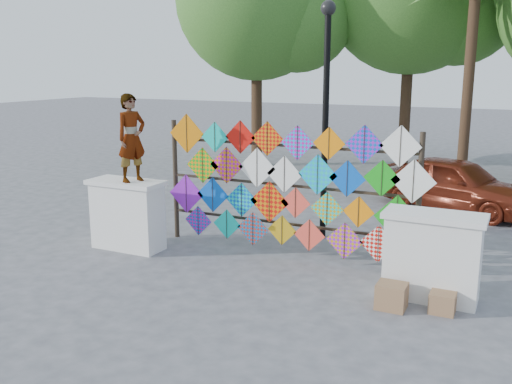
% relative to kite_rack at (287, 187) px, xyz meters
% --- Properties ---
extents(ground, '(80.00, 80.00, 0.00)m').
position_rel_kite_rack_xyz_m(ground, '(-0.07, -0.73, -1.23)').
color(ground, gray).
rests_on(ground, ground).
extents(parapet_left, '(1.40, 0.65, 1.28)m').
position_rel_kite_rack_xyz_m(parapet_left, '(-2.77, -0.93, -0.58)').
color(parapet_left, white).
rests_on(parapet_left, ground).
extents(parapet_right, '(1.40, 0.65, 1.28)m').
position_rel_kite_rack_xyz_m(parapet_right, '(2.63, -0.93, -0.58)').
color(parapet_right, white).
rests_on(parapet_right, ground).
extents(kite_rack, '(4.92, 0.24, 2.44)m').
position_rel_kite_rack_xyz_m(kite_rack, '(0.00, 0.00, 0.00)').
color(kite_rack, black).
rests_on(kite_rack, ground).
extents(palm_tree, '(3.62, 3.62, 5.83)m').
position_rel_kite_rack_xyz_m(palm_tree, '(2.13, 7.27, 3.72)').
color(palm_tree, '#422A1C').
rests_on(palm_tree, ground).
extents(vendor_woman, '(0.52, 0.65, 1.55)m').
position_rel_kite_rack_xyz_m(vendor_woman, '(-2.60, -0.93, 0.82)').
color(vendor_woman, '#99999E').
rests_on(vendor_woman, parapet_left).
extents(sedan, '(3.95, 2.67, 1.25)m').
position_rel_kite_rack_xyz_m(sedan, '(2.27, 4.67, -0.61)').
color(sedan, maroon).
rests_on(sedan, ground).
extents(lamppost, '(0.28, 0.28, 4.46)m').
position_rel_kite_rack_xyz_m(lamppost, '(0.23, 1.27, 1.46)').
color(lamppost, black).
rests_on(lamppost, ground).
extents(cardboard_box_near, '(0.40, 0.36, 0.36)m').
position_rel_kite_rack_xyz_m(cardboard_box_near, '(2.20, -1.50, -1.06)').
color(cardboard_box_near, '#926846').
rests_on(cardboard_box_near, ground).
extents(cardboard_box_far, '(0.34, 0.31, 0.29)m').
position_rel_kite_rack_xyz_m(cardboard_box_far, '(2.86, -1.34, -1.09)').
color(cardboard_box_far, '#926846').
rests_on(cardboard_box_far, ground).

